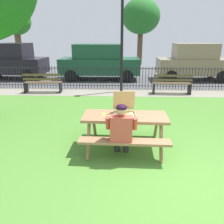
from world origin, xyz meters
TOP-DOWN VIEW (x-y plane):
  - ground at (0.00, 1.56)m, footprint 28.00×11.11m
  - cobblestone_walkway at (0.00, 6.41)m, footprint 28.00×1.40m
  - street_asphalt at (0.00, 11.05)m, footprint 28.00×7.87m
  - picnic_table_foreground at (-1.03, 1.24)m, footprint 1.84×1.53m
  - pizza_box_open at (-1.04, 1.24)m, footprint 0.50×0.59m
  - pizza_slice_on_table at (-1.45, 1.29)m, footprint 0.27×0.27m
  - adult_at_table at (-1.11, 0.74)m, footprint 0.62×0.60m
  - iron_fence_streetside at (0.00, 7.11)m, footprint 20.87×0.03m
  - park_bench_left at (-4.53, 6.28)m, footprint 1.62×0.53m
  - park_bench_center at (1.04, 6.28)m, footprint 1.61×0.49m
  - lamp_post_walkway at (-1.11, 6.65)m, footprint 0.28×0.28m
  - parked_car_far_left at (-7.41, 9.56)m, footprint 3.99×2.02m
  - parked_car_left at (-2.35, 9.56)m, footprint 4.41×1.93m
  - parked_car_center at (2.86, 9.56)m, footprint 3.92×1.86m
  - far_tree_left at (-9.88, 16.46)m, footprint 2.46×2.46m
  - far_tree_midleft at (0.40, 16.46)m, footprint 3.05×3.05m

SIDE VIEW (x-z plane):
  - ground at x=0.00m, z-range -0.02..0.00m
  - street_asphalt at x=0.00m, z-range -0.01..0.00m
  - cobblestone_walkway at x=0.00m, z-range -0.01..0.00m
  - park_bench_left at x=-4.53m, z-range -0.01..0.84m
  - park_bench_center at x=1.04m, z-range -0.01..0.84m
  - iron_fence_streetside at x=0.00m, z-range 0.01..1.05m
  - picnic_table_foreground at x=-1.03m, z-range 0.20..0.99m
  - adult_at_table at x=-1.11m, z-range 0.06..1.25m
  - pizza_slice_on_table at x=-1.45m, z-range 0.77..0.79m
  - pizza_box_open at x=-1.04m, z-range 0.61..1.12m
  - parked_car_left at x=-2.35m, z-range 0.04..1.98m
  - parked_car_far_left at x=-7.41m, z-range 0.02..2.00m
  - parked_car_center at x=2.86m, z-range 0.02..2.00m
  - lamp_post_walkway at x=-1.11m, z-range 0.47..5.08m
  - far_tree_left at x=-9.88m, z-range 1.09..5.69m
  - far_tree_midleft at x=0.40m, z-range 1.18..6.38m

